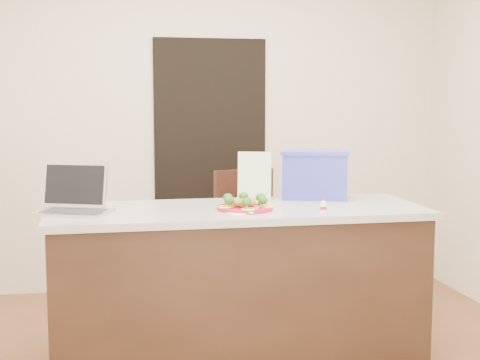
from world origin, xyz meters
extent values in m
plane|color=beige|center=(0.00, 2.00, 1.35)|extent=(4.00, 0.00, 4.00)
plane|color=beige|center=(0.00, -2.00, 1.35)|extent=(4.00, 0.00, 4.00)
cube|color=black|center=(0.10, 1.98, 1.00)|extent=(0.90, 0.02, 2.00)
cube|color=black|center=(0.00, 0.25, 0.44)|extent=(2.00, 0.70, 0.88)
cube|color=beige|center=(0.00, 0.25, 0.90)|extent=(2.06, 0.76, 0.04)
cylinder|color=maroon|center=(0.02, 0.17, 0.93)|extent=(0.30, 0.30, 0.02)
torus|color=maroon|center=(0.02, 0.17, 0.94)|extent=(0.30, 0.30, 0.01)
sphere|color=olive|center=(0.02, 0.17, 0.96)|extent=(0.05, 0.05, 0.05)
sphere|color=olive|center=(0.06, 0.15, 0.96)|extent=(0.05, 0.05, 0.05)
sphere|color=olive|center=(0.06, 0.18, 0.96)|extent=(0.05, 0.05, 0.05)
sphere|color=olive|center=(0.04, 0.20, 0.96)|extent=(0.05, 0.05, 0.05)
sphere|color=olive|center=(0.01, 0.20, 0.96)|extent=(0.05, 0.05, 0.05)
sphere|color=olive|center=(-0.01, 0.18, 0.96)|extent=(0.05, 0.05, 0.05)
sphere|color=olive|center=(-0.02, 0.15, 0.96)|extent=(0.05, 0.05, 0.05)
sphere|color=olive|center=(0.00, 0.13, 0.96)|extent=(0.05, 0.05, 0.05)
ellipsoid|color=#174312|center=(-0.06, 0.23, 0.98)|extent=(0.05, 0.05, 0.05)
ellipsoid|color=#174312|center=(-0.07, 0.12, 0.98)|extent=(0.05, 0.05, 0.05)
ellipsoid|color=#174312|center=(0.01, 0.06, 0.98)|extent=(0.05, 0.05, 0.05)
ellipsoid|color=#174312|center=(0.11, 0.10, 0.98)|extent=(0.05, 0.05, 0.05)
ellipsoid|color=#174312|center=(0.12, 0.21, 0.98)|extent=(0.05, 0.05, 0.05)
ellipsoid|color=#174312|center=(0.03, 0.27, 0.98)|extent=(0.05, 0.05, 0.05)
torus|color=#F3F319|center=(-0.04, 0.27, 0.94)|extent=(0.07, 0.07, 0.01)
torus|color=#F3F319|center=(-0.09, 0.14, 0.94)|extent=(0.07, 0.07, 0.01)
torus|color=#F3F319|center=(0.01, 0.05, 0.94)|extent=(0.07, 0.07, 0.01)
torus|color=#F3F319|center=(0.13, 0.12, 0.94)|extent=(0.07, 0.07, 0.01)
torus|color=#F3F319|center=(0.10, 0.26, 0.94)|extent=(0.07, 0.07, 0.01)
cube|color=silver|center=(-0.02, 0.09, 0.92)|extent=(0.19, 0.19, 0.01)
cube|color=silver|center=(-0.04, 0.07, 0.93)|extent=(0.09, 0.09, 0.00)
cube|color=silver|center=(-0.04, 0.13, 0.93)|extent=(0.05, 0.06, 0.00)
cube|color=white|center=(0.01, 0.04, 0.93)|extent=(0.05, 0.09, 0.01)
cube|color=silver|center=(0.01, 0.14, 0.93)|extent=(0.06, 0.11, 0.00)
cylinder|color=white|center=(0.41, 0.01, 0.95)|extent=(0.03, 0.03, 0.05)
cylinder|color=white|center=(0.41, 0.01, 0.98)|extent=(0.02, 0.02, 0.01)
cylinder|color=#B01234|center=(0.41, 0.01, 0.99)|extent=(0.02, 0.02, 0.01)
cylinder|color=#B01234|center=(0.41, 0.01, 0.94)|extent=(0.03, 0.03, 0.02)
cube|color=#AFAFB4|center=(-0.88, 0.21, 0.93)|extent=(0.43, 0.37, 0.02)
cube|color=#AFAFB4|center=(-0.88, 0.34, 1.06)|extent=(0.36, 0.19, 0.24)
cube|color=black|center=(-0.88, 0.33, 1.06)|extent=(0.33, 0.17, 0.21)
cube|color=#252527|center=(-0.88, 0.20, 0.94)|extent=(0.35, 0.28, 0.00)
cube|color=white|center=(0.15, 0.54, 1.06)|extent=(0.20, 0.09, 0.28)
cube|color=#2C32A2|center=(0.53, 0.52, 1.05)|extent=(0.45, 0.38, 0.27)
cube|color=#2C32A2|center=(0.53, 0.52, 1.20)|extent=(0.47, 0.40, 0.02)
cube|color=#32170F|center=(0.23, 1.04, 0.49)|extent=(0.57, 0.57, 0.04)
cube|color=#32170F|center=(0.23, 1.24, 0.77)|extent=(0.45, 0.18, 0.52)
cylinder|color=#32170F|center=(0.03, 0.84, 0.24)|extent=(0.04, 0.04, 0.49)
cylinder|color=#32170F|center=(0.42, 0.84, 0.24)|extent=(0.04, 0.04, 0.49)
cylinder|color=#32170F|center=(0.03, 1.23, 0.24)|extent=(0.04, 0.04, 0.49)
cylinder|color=#32170F|center=(0.42, 1.23, 0.24)|extent=(0.04, 0.04, 0.49)
camera|label=1|loc=(-0.68, -3.33, 1.50)|focal=50.00mm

